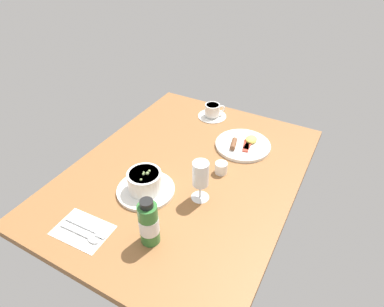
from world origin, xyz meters
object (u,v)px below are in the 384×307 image
Objects in this scene: breakfast_plate at (243,145)px; creamer_jug at (221,168)px; sauce_bottle_green at (149,223)px; wine_glass at (201,176)px; cutlery_setting at (84,230)px; porridge_bowl at (145,183)px; coffee_cup at (212,112)px.

creamer_jug is at bearing -3.65° from breakfast_plate.
creamer_jug is 40.81cm from sauce_bottle_green.
wine_glass is at bearing -3.15° from breakfast_plate.
cutlery_setting is 1.08× the size of sauce_bottle_green.
porridge_bowl is 26.01cm from cutlery_setting.
coffee_cup is at bearing -125.65° from breakfast_plate.
wine_glass is 0.67× the size of breakfast_plate.
sauce_bottle_green reaches higher than cutlery_setting.
porridge_bowl reaches higher than creamer_jug.
porridge_bowl is 1.14× the size of cutlery_setting.
wine_glass reaches higher than coffee_cup.
sauce_bottle_green is (77.02, 15.83, 4.92)cm from coffee_cup.
breakfast_plate is at bearing 176.85° from wine_glass.
wine_glass is at bearing 21.39° from coffee_cup.
cutlery_setting is at bearing -3.45° from coffee_cup.
coffee_cup is at bearing -178.23° from porridge_bowl.
sauce_bottle_green is at bearing -11.72° from wine_glass.
breakfast_plate is (-43.39, 20.97, -3.02)cm from porridge_bowl.
sauce_bottle_green is at bearing 109.77° from cutlery_setting.
creamer_jug reaches higher than cutlery_setting.
porridge_bowl reaches higher than cutlery_setting.
cutlery_setting is 0.78× the size of breakfast_plate.
breakfast_plate reaches higher than cutlery_setting.
creamer_jug is at bearing 177.49° from wine_glass.
porridge_bowl is 1.33× the size of wine_glass.
sauce_bottle_green is at bearing -8.06° from creamer_jug.
wine_glass is at bearing 109.38° from porridge_bowl.
sauce_bottle_green is at bearing -6.57° from breakfast_plate.
porridge_bowl reaches higher than coffee_cup.
wine_glass is (-6.67, 18.95, 6.41)cm from porridge_bowl.
coffee_cup is at bearing -158.61° from wine_glass.
cutlery_setting is 3.38× the size of creamer_jug.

